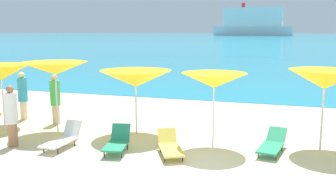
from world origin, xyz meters
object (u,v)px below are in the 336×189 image
object	(u,v)px
umbrella_1	(1,72)
umbrella_4	(214,81)
beachgoer_4	(23,95)
beachgoer_0	(11,115)
umbrella_2	(55,68)
umbrella_5	(325,80)
cruise_ship	(252,23)
lounge_chair_0	(170,146)
lounge_chair_5	(272,144)
beachgoer_3	(55,98)
lounge_chair_7	(63,138)
umbrella_3	(136,79)
lounge_chair_6	(117,142)

from	to	relation	value
umbrella_1	umbrella_4	world-z (taller)	umbrella_1
beachgoer_4	beachgoer_0	bearing A→B (deg)	133.23
umbrella_2	beachgoer_4	distance (m)	2.86
umbrella_5	cruise_ship	world-z (taller)	cruise_ship
lounge_chair_0	umbrella_1	bearing A→B (deg)	141.96
lounge_chair_5	beachgoer_3	xyz separation A→B (m)	(-7.63, 0.96, 0.70)
beachgoer_0	beachgoer_3	world-z (taller)	beachgoer_0
umbrella_4	beachgoer_4	world-z (taller)	umbrella_4
lounge_chair_7	umbrella_4	bearing A→B (deg)	19.23
umbrella_2	umbrella_5	distance (m)	8.22
lounge_chair_7	beachgoer_0	size ratio (longest dim) A/B	0.81
umbrella_3	umbrella_5	world-z (taller)	umbrella_5
beachgoer_3	umbrella_5	bearing A→B (deg)	-89.31
lounge_chair_6	lounge_chair_0	bearing A→B (deg)	-3.56
umbrella_3	lounge_chair_0	bearing A→B (deg)	-44.43
umbrella_3	cruise_ship	xyz separation A→B (m)	(-21.44, 248.79, 6.36)
lounge_chair_0	lounge_chair_5	xyz separation A→B (m)	(2.63, 1.10, -0.00)
umbrella_2	cruise_ship	bearing A→B (deg)	94.32
beachgoer_4	umbrella_2	bearing A→B (deg)	161.88
beachgoer_3	beachgoer_4	world-z (taller)	beachgoer_4
umbrella_5	beachgoer_4	xyz separation A→B (m)	(-10.50, 0.53, -1.05)
beachgoer_0	beachgoer_4	world-z (taller)	beachgoer_4
lounge_chair_6	beachgoer_0	world-z (taller)	beachgoer_0
umbrella_2	beachgoer_3	world-z (taller)	umbrella_2
umbrella_1	umbrella_4	xyz separation A→B (m)	(7.56, -0.23, 0.05)
umbrella_1	lounge_chair_0	size ratio (longest dim) A/B	1.39
umbrella_5	beachgoer_0	bearing A→B (deg)	-164.10
lounge_chair_0	beachgoer_3	distance (m)	5.45
umbrella_2	beachgoer_3	distance (m)	1.70
umbrella_2	cruise_ship	world-z (taller)	cruise_ship
lounge_chair_0	cruise_ship	world-z (taller)	cruise_ship
lounge_chair_5	beachgoer_3	bearing A→B (deg)	-178.14
beachgoer_4	cruise_ship	xyz separation A→B (m)	(-16.54, 248.15, 7.24)
umbrella_2	lounge_chair_0	size ratio (longest dim) A/B	1.50
lounge_chair_0	beachgoer_0	size ratio (longest dim) A/B	0.87
umbrella_1	umbrella_5	xyz separation A→B (m)	(10.50, 0.51, 0.10)
lounge_chair_7	cruise_ship	bearing A→B (deg)	95.78
lounge_chair_7	beachgoer_4	world-z (taller)	beachgoer_4
lounge_chair_5	umbrella_5	bearing A→B (deg)	36.22
umbrella_3	cruise_ship	distance (m)	249.79
lounge_chair_7	cruise_ship	xyz separation A→B (m)	(-19.96, 250.76, 7.93)
umbrella_3	lounge_chair_6	world-z (taller)	umbrella_3
umbrella_2	umbrella_3	distance (m)	2.67
lounge_chair_0	beachgoer_0	distance (m)	4.71
beachgoer_0	beachgoer_3	xyz separation A→B (m)	(-0.39, 2.73, 0.00)
beachgoer_3	cruise_ship	size ratio (longest dim) A/B	0.03
beachgoer_0	cruise_ship	world-z (taller)	cruise_ship
lounge_chair_6	beachgoer_0	bearing A→B (deg)	176.69
umbrella_3	beachgoer_3	distance (m)	3.46
umbrella_5	lounge_chair_5	world-z (taller)	umbrella_5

